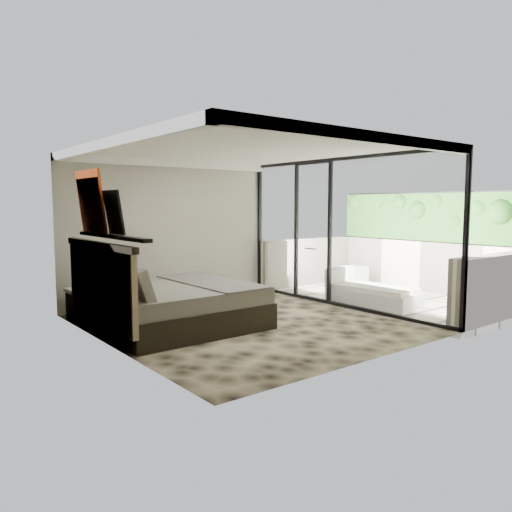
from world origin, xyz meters
TOP-DOWN VIEW (x-y plane):
  - floor at (0.00, 0.00)m, footprint 5.00×5.00m
  - ceiling at (0.00, 0.00)m, footprint 4.50×5.00m
  - back_wall at (0.00, 2.49)m, footprint 4.50×0.02m
  - left_wall at (-2.24, 0.00)m, footprint 0.02×5.00m
  - glass_wall at (2.25, 0.00)m, footprint 0.08×5.00m
  - terrace_slab at (3.75, 0.00)m, footprint 3.00×5.00m
  - parapet_far at (5.10, 0.00)m, footprint 0.30×5.00m
  - foliage_hedge at (5.10, 0.00)m, footprint 0.36×4.60m
  - picture_ledge at (-2.18, 0.10)m, footprint 0.12×2.20m
  - bed at (-1.12, 0.52)m, footprint 2.41×2.33m
  - nightstand at (-1.93, 1.94)m, footprint 0.68×0.68m
  - table_lamp at (-1.93, 1.92)m, footprint 0.34×0.34m
  - abstract_canvas at (-2.19, 0.81)m, footprint 0.13×0.90m
  - framed_print at (-2.14, 0.11)m, footprint 0.11×0.50m
  - ottoman at (4.26, 1.40)m, footprint 0.51×0.51m
  - lounger at (2.81, -0.27)m, footprint 1.06×1.79m

SIDE VIEW (x-z plane):
  - terrace_slab at x=3.75m, z-range -0.12..0.00m
  - floor at x=0.00m, z-range 0.00..0.00m
  - lounger at x=2.81m, z-range -0.13..0.54m
  - ottoman at x=4.26m, z-range 0.00..0.48m
  - nightstand at x=-1.93m, z-range 0.00..0.57m
  - bed at x=-1.12m, z-range -0.28..1.06m
  - parapet_far at x=5.10m, z-range 0.00..1.10m
  - table_lamp at x=-1.93m, z-range 0.61..1.22m
  - back_wall at x=0.00m, z-range 0.00..2.80m
  - left_wall at x=-2.24m, z-range 0.00..2.80m
  - glass_wall at x=2.25m, z-range 0.00..2.80m
  - picture_ledge at x=-2.18m, z-range 1.48..1.52m
  - foliage_hedge at x=5.10m, z-range 1.10..2.20m
  - framed_print at x=-2.14m, z-range 1.53..2.12m
  - abstract_canvas at x=-2.19m, z-range 1.53..2.42m
  - ceiling at x=0.00m, z-range 2.78..2.80m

